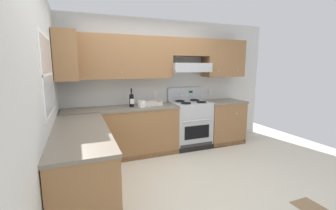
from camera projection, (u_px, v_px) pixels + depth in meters
name	position (u px, v px, depth m)	size (l,w,h in m)	color
ground_plane	(176.00, 181.00, 3.30)	(7.04, 7.04, 0.00)	beige
floor_accent_tile	(309.00, 206.00, 2.71)	(0.30, 0.30, 0.01)	olive
wall_back	(164.00, 74.00, 4.59)	(4.68, 0.57, 2.55)	silver
wall_left	(46.00, 92.00, 2.70)	(0.47, 4.00, 2.55)	silver
counter_back_run	(155.00, 129.00, 4.39)	(3.60, 0.65, 0.91)	olive
counter_left_run	(83.00, 166.00, 2.76)	(0.63, 1.91, 0.91)	olive
stove	(190.00, 124.00, 4.68)	(0.76, 0.62, 1.20)	#B7BABC
wine_bottle	(132.00, 99.00, 4.17)	(0.08, 0.08, 0.34)	black
bowl	(151.00, 104.00, 4.34)	(0.38, 0.25, 0.07)	beige
paper_towel_roll	(142.00, 104.00, 4.15)	(0.14, 0.14, 0.11)	white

